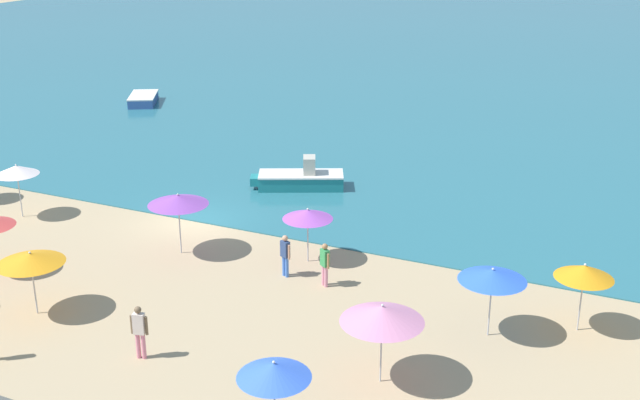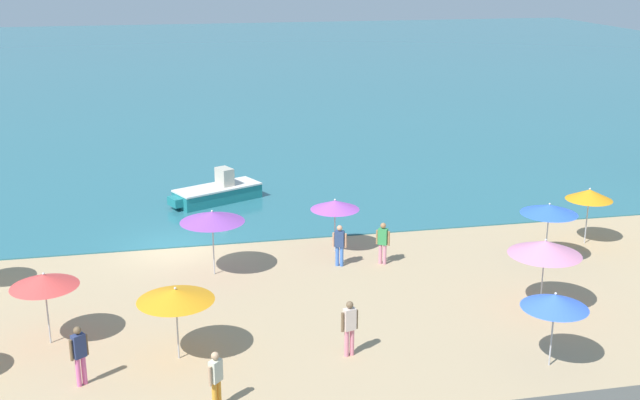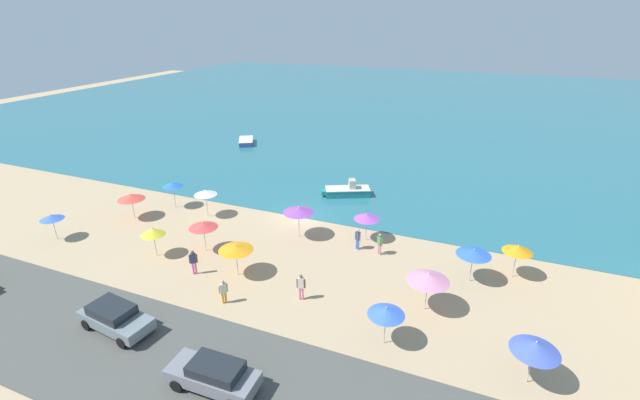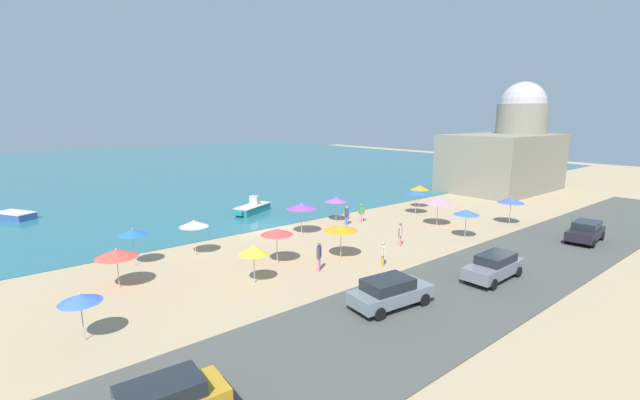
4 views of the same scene
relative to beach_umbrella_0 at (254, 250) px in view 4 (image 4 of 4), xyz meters
name	(u,v)px [view 4 (image 4 of 4)]	position (x,y,z in m)	size (l,w,h in m)	color
ground_plane	(266,229)	(7.00, 9.74, -1.98)	(160.00, 160.00, 0.00)	tan
sea	(103,169)	(7.00, 64.74, -1.96)	(150.00, 110.00, 0.05)	#296875
coastal_road	(449,296)	(7.00, -8.26, -1.95)	(80.00, 8.00, 0.06)	#4A4B46
beach_umbrella_0	(254,250)	(0.00, 0.00, 0.00)	(1.72, 1.72, 2.31)	#B2B2B7
beach_umbrella_1	(416,192)	(21.44, 5.22, 0.20)	(2.23, 2.23, 2.44)	#B2B2B7
beach_umbrella_2	(194,224)	(-0.51, 6.97, 0.25)	(1.96, 1.96, 2.51)	#B2B2B7
beach_umbrella_3	(277,232)	(2.90, 1.96, 0.14)	(2.10, 2.10, 2.39)	#B2B2B7
beach_umbrella_4	(336,200)	(13.48, 8.04, 0.02)	(2.00, 2.00, 2.26)	#B2B2B7
beach_umbrella_5	(341,228)	(6.83, 0.11, 0.10)	(2.32, 2.32, 2.34)	#B2B2B7
beach_umbrella_6	(466,212)	(17.64, -2.58, 0.10)	(1.97, 1.97, 2.36)	#B2B2B7
beach_umbrella_7	(438,201)	(19.20, 1.14, 0.27)	(2.49, 2.49, 2.57)	#B2B2B7
beach_umbrella_8	(80,298)	(-8.98, -0.96, -0.06)	(1.74, 1.74, 2.18)	#B2B2B7
beach_umbrella_9	(301,206)	(8.43, 6.58, 0.33)	(2.44, 2.44, 2.58)	#B2B2B7
beach_umbrella_10	(116,253)	(-6.19, 4.29, 0.00)	(2.27, 2.27, 2.29)	#B2B2B7
beach_umbrella_11	(420,188)	(24.07, 6.83, 0.16)	(1.93, 1.93, 2.44)	#B2B2B7
beach_umbrella_12	(511,200)	(24.67, -2.62, 0.20)	(2.26, 2.26, 2.50)	#B2B2B7
beach_umbrella_13	(132,232)	(-4.39, 7.45, 0.23)	(1.80, 1.80, 2.47)	#B2B2B7
bather_0	(319,255)	(4.07, -0.92, -0.96)	(0.49, 0.39, 1.82)	pink
bather_1	(400,233)	(11.94, -0.77, -0.97)	(0.56, 0.30, 1.80)	pink
bather_2	(347,214)	(13.30, 6.42, -1.04)	(0.52, 0.35, 1.69)	#4373CB
bather_3	(383,253)	(7.74, -2.86, -1.06)	(0.42, 0.44, 1.65)	orange
bather_4	(362,212)	(15.02, 6.29, -1.02)	(0.49, 0.39, 1.71)	pink
parked_car_0	(494,266)	(11.01, -8.56, -1.13)	(4.42, 1.88, 1.50)	slate
parked_car_1	(390,292)	(3.52, -7.15, -1.13)	(4.51, 2.34, 1.50)	slate
parked_car_2	(586,231)	(23.64, -9.05, -1.12)	(4.23, 2.28, 1.54)	black
skiff_nearshore	(14,215)	(-9.13, 27.67, -1.60)	(3.35, 4.19, 0.66)	#375596
skiff_offshore	(252,208)	(9.32, 15.81, -1.48)	(4.72, 3.26, 1.62)	#1E797D
harbor_fortress	(509,152)	(43.03, 7.15, 2.93)	(15.34, 10.21, 13.95)	gray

